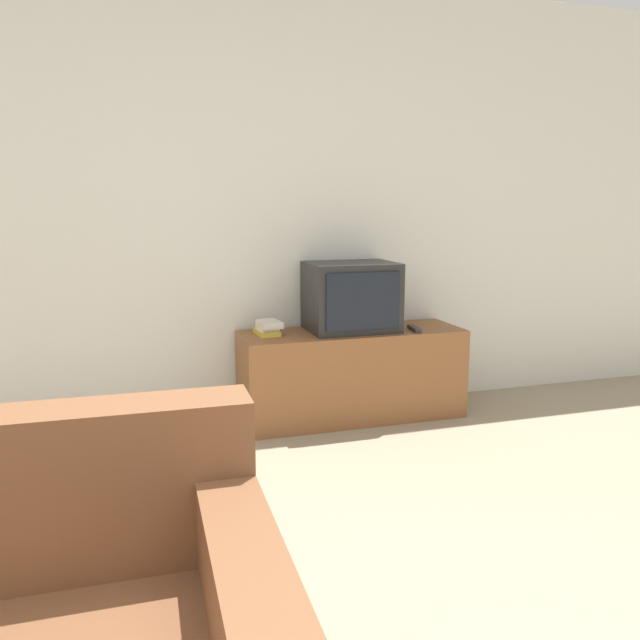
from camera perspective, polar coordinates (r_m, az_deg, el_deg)
The scene contains 5 objects.
wall_back at distance 3.76m, azimuth -11.40°, elevation 10.41°, with size 9.00×0.06×2.60m.
tv_stand at distance 3.83m, azimuth 2.93°, elevation -4.96°, with size 1.35×0.45×0.54m.
television at distance 3.76m, azimuth 2.87°, elevation 2.16°, with size 0.52×0.41×0.41m.
book_stack at distance 3.66m, azimuth -4.77°, elevation -0.71°, with size 0.15×0.20×0.08m.
remote_on_stand at distance 3.81m, azimuth 8.62°, elevation -0.80°, with size 0.06×0.17×0.02m.
Camera 1 is at (-0.39, -0.71, 1.29)m, focal length 35.00 mm.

